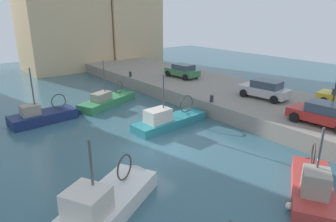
# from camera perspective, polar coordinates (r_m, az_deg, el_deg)

# --- Properties ---
(water_surface) EXTENTS (80.00, 80.00, 0.00)m
(water_surface) POSITION_cam_1_polar(r_m,az_deg,el_deg) (18.52, -3.36, -7.41)
(water_surface) COLOR #386070
(water_surface) RESTS_ON ground
(quay_wall) EXTENTS (9.00, 56.00, 1.20)m
(quay_wall) POSITION_cam_1_polar(r_m,az_deg,el_deg) (26.17, 17.60, 1.04)
(quay_wall) COLOR gray
(quay_wall) RESTS_ON ground
(fishing_boat_teal) EXTENTS (6.84, 2.04, 4.67)m
(fishing_boat_teal) POSITION_cam_1_polar(r_m,az_deg,el_deg) (22.38, 0.93, -2.20)
(fishing_boat_teal) COLOR teal
(fishing_boat_teal) RESTS_ON ground
(fishing_boat_navy) EXTENTS (5.61, 2.14, 5.03)m
(fishing_boat_navy) POSITION_cam_1_polar(r_m,az_deg,el_deg) (24.89, -21.68, -1.53)
(fishing_boat_navy) COLOR navy
(fishing_boat_navy) RESTS_ON ground
(fishing_boat_white) EXTENTS (6.54, 4.71, 4.58)m
(fishing_boat_white) POSITION_cam_1_polar(r_m,az_deg,el_deg) (13.70, -10.83, -17.29)
(fishing_boat_white) COLOR white
(fishing_boat_white) RESTS_ON ground
(fishing_boat_green) EXTENTS (6.80, 4.03, 4.82)m
(fishing_boat_green) POSITION_cam_1_polar(r_m,az_deg,el_deg) (27.85, -10.79, 1.57)
(fishing_boat_green) COLOR #388951
(fishing_boat_green) RESTS_ON ground
(fishing_boat_red) EXTENTS (5.85, 4.27, 4.30)m
(fishing_boat_red) POSITION_cam_1_polar(r_m,az_deg,el_deg) (16.03, 25.26, -13.19)
(fishing_boat_red) COLOR #BC3833
(fishing_boat_red) RESTS_ON ground
(parked_car_red) EXTENTS (2.16, 4.24, 1.44)m
(parked_car_red) POSITION_cam_1_polar(r_m,az_deg,el_deg) (21.23, 27.42, -0.48)
(parked_car_red) COLOR red
(parked_car_red) RESTS_ON quay_wall
(parked_car_silver) EXTENTS (2.23, 4.12, 1.50)m
(parked_car_silver) POSITION_cam_1_polar(r_m,az_deg,el_deg) (25.80, 17.74, 3.92)
(parked_car_silver) COLOR #B7B7BC
(parked_car_silver) RESTS_ON quay_wall
(parked_car_green) EXTENTS (2.10, 3.97, 1.43)m
(parked_car_green) POSITION_cam_1_polar(r_m,az_deg,el_deg) (32.43, 2.72, 7.61)
(parked_car_green) COLOR #387547
(parked_car_green) RESTS_ON quay_wall
(mooring_bollard_south) EXTENTS (0.28, 0.28, 0.55)m
(mooring_bollard_south) POSITION_cam_1_polar(r_m,az_deg,el_deg) (23.95, 8.22, 2.33)
(mooring_bollard_south) COLOR #2D2D33
(mooring_bollard_south) RESTS_ON quay_wall
(mooring_bollard_mid) EXTENTS (0.28, 0.28, 0.55)m
(mooring_bollard_mid) POSITION_cam_1_polar(r_m,az_deg,el_deg) (33.07, -7.11, 6.90)
(mooring_bollard_mid) COLOR #2D2D33
(mooring_bollard_mid) RESTS_ON quay_wall
(waterfront_building_west) EXTENTS (8.70, 7.48, 13.04)m
(waterfront_building_west) POSITION_cam_1_polar(r_m,az_deg,el_deg) (48.90, -7.71, 16.63)
(waterfront_building_west) COLOR #D1B284
(waterfront_building_west) RESTS_ON ground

